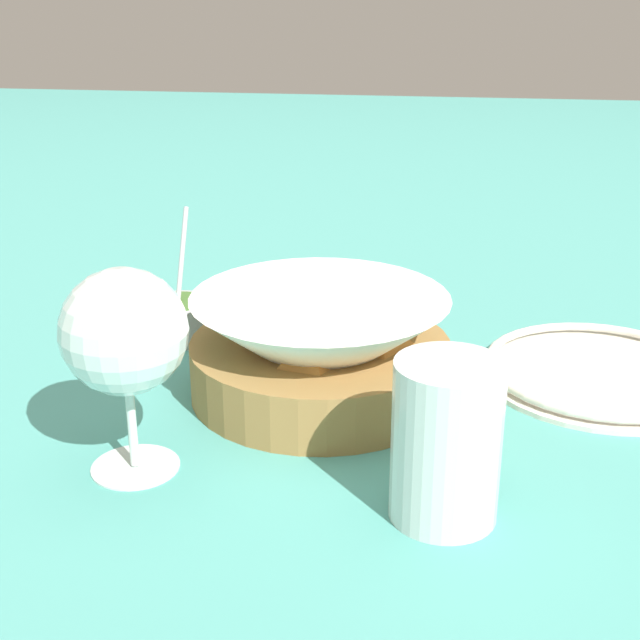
# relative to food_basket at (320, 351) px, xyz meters

# --- Properties ---
(ground_plane) EXTENTS (4.00, 4.00, 0.00)m
(ground_plane) POSITION_rel_food_basket_xyz_m (0.04, 0.03, -0.04)
(ground_plane) COLOR teal
(food_basket) EXTENTS (0.23, 0.23, 0.09)m
(food_basket) POSITION_rel_food_basket_xyz_m (0.00, 0.00, 0.00)
(food_basket) COLOR olive
(food_basket) RESTS_ON ground_plane
(sauce_cup) EXTENTS (0.08, 0.07, 0.13)m
(sauce_cup) POSITION_rel_food_basket_xyz_m (0.10, 0.16, -0.02)
(sauce_cup) COLOR #B7B7BC
(sauce_cup) RESTS_ON ground_plane
(wine_glass) EXTENTS (0.09, 0.09, 0.16)m
(wine_glass) POSITION_rel_food_basket_xyz_m (-0.15, 0.12, 0.07)
(wine_glass) COLOR silver
(wine_glass) RESTS_ON ground_plane
(beer_mug) EXTENTS (0.12, 0.07, 0.11)m
(beer_mug) POSITION_rel_food_basket_xyz_m (-0.17, -0.11, 0.01)
(beer_mug) COLOR silver
(beer_mug) RESTS_ON ground_plane
(side_plate) EXTENTS (0.22, 0.22, 0.01)m
(side_plate) POSITION_rel_food_basket_xyz_m (0.07, -0.25, -0.03)
(side_plate) COLOR silver
(side_plate) RESTS_ON ground_plane
(napkin) EXTENTS (0.14, 0.09, 0.01)m
(napkin) POSITION_rel_food_basket_xyz_m (0.25, -0.02, -0.04)
(napkin) COLOR #38608E
(napkin) RESTS_ON ground_plane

